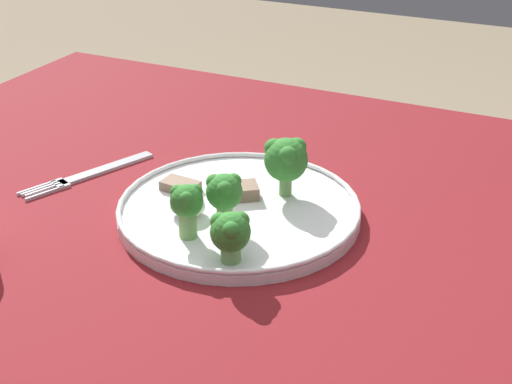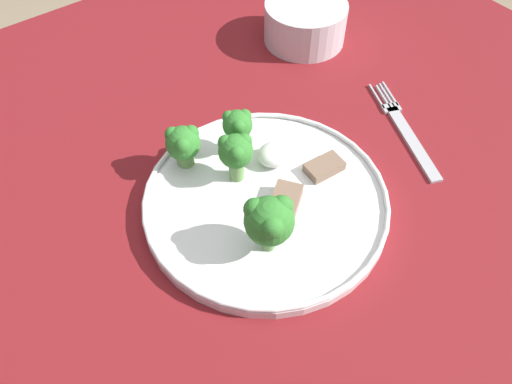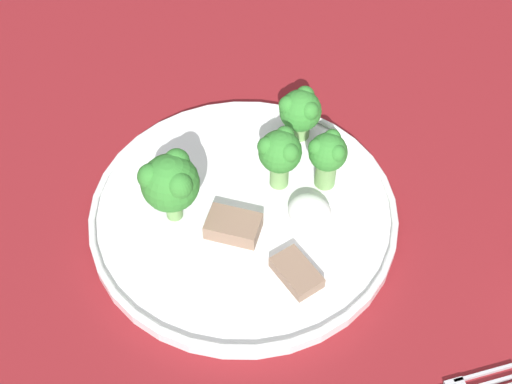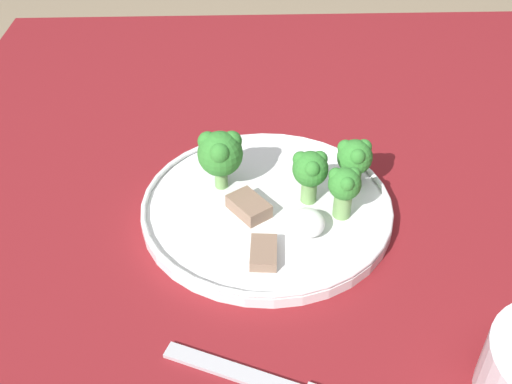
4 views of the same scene
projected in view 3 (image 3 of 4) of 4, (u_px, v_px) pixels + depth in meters
The scene contains 9 objects.
table at pixel (280, 259), 0.74m from camera, with size 1.13×0.95×0.75m.
dinner_plate at pixel (242, 213), 0.64m from camera, with size 0.27×0.27×0.02m.
broccoli_floret_near_rim_left at pixel (300, 111), 0.67m from camera, with size 0.04×0.04×0.05m.
broccoli_floret_center_left at pixel (170, 182), 0.59m from camera, with size 0.05×0.05×0.07m.
broccoli_floret_back_left at pixel (280, 153), 0.62m from camera, with size 0.04×0.04×0.06m.
broccoli_floret_front_left at pixel (328, 155), 0.62m from camera, with size 0.04×0.03×0.06m.
meat_slice_front_slice at pixel (297, 273), 0.59m from camera, with size 0.05×0.03×0.01m.
meat_slice_middle_slice at pixel (233, 226), 0.61m from camera, with size 0.05×0.05×0.02m.
sauce_dollop at pixel (310, 213), 0.62m from camera, with size 0.04×0.04×0.02m.
Camera 3 is at (0.31, -0.28, 1.27)m, focal length 50.00 mm.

